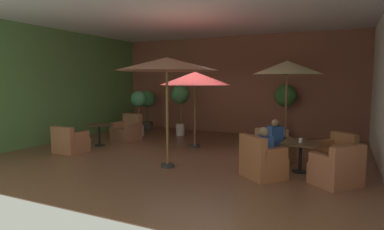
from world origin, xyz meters
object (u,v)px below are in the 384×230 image
object	(u,v)px
armchair_front_left_south	(335,155)
armchair_front_right_east	(70,142)
potted_tree_mid_left	(147,103)
patron_by_window	(264,144)
cafe_table_front_right	(99,129)
patio_umbrella_center_beige	(167,65)
patron_blue_shirt	(275,134)
patio_umbrella_near_wall	(287,68)
iced_drink_cup	(300,140)
armchair_front_left_east	(337,170)
patio_umbrella_tall_red	(195,79)
armchair_front_left_west	(274,149)
potted_tree_right_corner	(286,98)
cafe_table_front_left	(301,148)
armchair_front_left_north	(262,162)
armchair_front_right_north	(127,131)
potted_tree_mid_right	(139,106)
potted_tree_left_corner	(180,99)

from	to	relation	value
armchair_front_left_south	armchair_front_right_east	bearing A→B (deg)	-167.90
potted_tree_mid_left	patron_by_window	distance (m)	7.70
cafe_table_front_right	patio_umbrella_center_beige	distance (m)	4.01
patron_blue_shirt	patron_by_window	bearing A→B (deg)	-88.14
patio_umbrella_near_wall	iced_drink_cup	bearing A→B (deg)	-73.74
patron_blue_shirt	patio_umbrella_center_beige	bearing A→B (deg)	-143.92
armchair_front_left_south	armchair_front_left_east	bearing A→B (deg)	-87.03
patio_umbrella_tall_red	armchair_front_left_west	bearing A→B (deg)	-16.41
iced_drink_cup	armchair_front_right_east	bearing A→B (deg)	-173.80
armchair_front_left_west	iced_drink_cup	size ratio (longest dim) A/B	9.56
potted_tree_mid_left	patio_umbrella_center_beige	bearing A→B (deg)	-52.61
armchair_front_left_east	potted_tree_right_corner	bearing A→B (deg)	110.12
armchair_front_left_east	armchair_front_left_west	world-z (taller)	armchair_front_left_east
cafe_table_front_left	armchair_front_left_north	size ratio (longest dim) A/B	0.77
armchair_front_right_north	potted_tree_right_corner	world-z (taller)	potted_tree_right_corner
armchair_front_left_east	armchair_front_right_east	xyz separation A→B (m)	(-7.05, -0.03, -0.02)
armchair_front_left_south	patron_blue_shirt	world-z (taller)	patron_blue_shirt
cafe_table_front_right	armchair_front_right_east	xyz separation A→B (m)	(-0.07, -1.16, -0.23)
armchair_front_right_north	iced_drink_cup	size ratio (longest dim) A/B	8.51
cafe_table_front_right	potted_tree_mid_left	size ratio (longest dim) A/B	0.42
patio_umbrella_center_beige	patron_by_window	distance (m)	2.84
patio_umbrella_center_beige	potted_tree_mid_right	distance (m)	4.84
patron_blue_shirt	armchair_front_right_east	bearing A→B (deg)	-165.50
armchair_front_left_east	armchair_front_right_north	size ratio (longest dim) A/B	1.16
cafe_table_front_left	armchair_front_right_east	distance (m)	6.31
patio_umbrella_near_wall	patron_by_window	size ratio (longest dim) A/B	4.18
armchair_front_right_east	potted_tree_left_corner	xyz separation A→B (m)	(1.49, 4.05, 1.09)
potted_tree_left_corner	armchair_front_left_east	bearing A→B (deg)	-35.85
potted_tree_left_corner	patron_blue_shirt	distance (m)	4.88
armchair_front_left_north	armchair_front_left_east	world-z (taller)	armchair_front_left_north
armchair_front_left_west	cafe_table_front_right	xyz separation A→B (m)	(-5.45, -0.30, 0.21)
patron_by_window	patio_umbrella_center_beige	bearing A→B (deg)	-176.25
potted_tree_mid_right	iced_drink_cup	size ratio (longest dim) A/B	15.28
armchair_front_right_north	cafe_table_front_left	bearing A→B (deg)	-14.97
patio_umbrella_tall_red	potted_tree_left_corner	xyz separation A→B (m)	(-1.45, 1.82, -0.74)
armchair_front_left_west	armchair_front_right_east	xyz separation A→B (m)	(-5.52, -1.47, -0.02)
armchair_front_left_east	armchair_front_left_south	world-z (taller)	armchair_front_left_east
armchair_front_right_north	patron_blue_shirt	xyz separation A→B (m)	(5.26, -0.88, 0.40)
cafe_table_front_left	patio_umbrella_tall_red	xyz separation A→B (m)	(-3.32, 1.50, 1.56)
patron_by_window	iced_drink_cup	xyz separation A→B (m)	(0.66, 0.71, 0.01)
armchair_front_right_east	patio_umbrella_tall_red	xyz separation A→B (m)	(2.94, 2.23, 1.83)
patio_umbrella_tall_red	potted_tree_left_corner	world-z (taller)	patio_umbrella_tall_red
cafe_table_front_left	potted_tree_left_corner	size ratio (longest dim) A/B	0.44
cafe_table_front_right	patron_by_window	world-z (taller)	patron_by_window
armchair_front_left_north	potted_tree_right_corner	distance (m)	5.30
armchair_front_left_west	iced_drink_cup	distance (m)	1.16
cafe_table_front_right	armchair_front_right_north	xyz separation A→B (m)	(0.22, 1.16, -0.20)
cafe_table_front_left	armchair_front_left_south	xyz separation A→B (m)	(0.71, 0.77, -0.26)
armchair_front_left_south	patron_by_window	size ratio (longest dim) A/B	1.65
armchair_front_left_north	armchair_front_left_south	world-z (taller)	armchair_front_left_north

